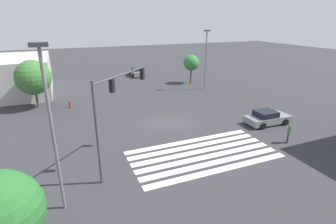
{
  "coord_description": "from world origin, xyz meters",
  "views": [
    {
      "loc": [
        -9.28,
        -22.27,
        9.75
      ],
      "look_at": [
        0.0,
        0.0,
        1.1
      ],
      "focal_mm": 28.0,
      "sensor_mm": 36.0,
      "label": 1
    }
  ],
  "objects_px": {
    "car_2": "(267,118)",
    "tree_corner_b": "(33,77)",
    "street_light_pole_a": "(51,119)",
    "street_light_pole_b": "(206,55)",
    "traffic_signal_mast": "(113,103)",
    "car_1": "(136,72)",
    "pedestrian": "(289,132)",
    "tree_corner_a": "(191,63)",
    "fire_hydrant": "(70,104)"
  },
  "relations": [
    {
      "from": "car_2",
      "to": "tree_corner_b",
      "type": "xyz_separation_m",
      "value": [
        -20.89,
        13.97,
        2.93
      ]
    },
    {
      "from": "street_light_pole_a",
      "to": "street_light_pole_b",
      "type": "distance_m",
      "value": 27.63
    },
    {
      "from": "traffic_signal_mast",
      "to": "car_1",
      "type": "xyz_separation_m",
      "value": [
        9.8,
        29.23,
        -4.01
      ]
    },
    {
      "from": "traffic_signal_mast",
      "to": "pedestrian",
      "type": "distance_m",
      "value": 14.42
    },
    {
      "from": "traffic_signal_mast",
      "to": "street_light_pole_b",
      "type": "xyz_separation_m",
      "value": [
        16.3,
        16.34,
        0.25
      ]
    },
    {
      "from": "car_2",
      "to": "tree_corner_a",
      "type": "height_order",
      "value": "tree_corner_a"
    },
    {
      "from": "traffic_signal_mast",
      "to": "tree_corner_b",
      "type": "bearing_deg",
      "value": 64.11
    },
    {
      "from": "pedestrian",
      "to": "tree_corner_a",
      "type": "bearing_deg",
      "value": -49.16
    },
    {
      "from": "traffic_signal_mast",
      "to": "fire_hydrant",
      "type": "relative_size",
      "value": 7.62
    },
    {
      "from": "tree_corner_a",
      "to": "fire_hydrant",
      "type": "bearing_deg",
      "value": -163.02
    },
    {
      "from": "car_1",
      "to": "pedestrian",
      "type": "relative_size",
      "value": 2.52
    },
    {
      "from": "street_light_pole_b",
      "to": "tree_corner_b",
      "type": "height_order",
      "value": "street_light_pole_b"
    },
    {
      "from": "traffic_signal_mast",
      "to": "fire_hydrant",
      "type": "distance_m",
      "value": 15.65
    },
    {
      "from": "car_1",
      "to": "car_2",
      "type": "relative_size",
      "value": 0.98
    },
    {
      "from": "car_2",
      "to": "tree_corner_a",
      "type": "distance_m",
      "value": 18.34
    },
    {
      "from": "traffic_signal_mast",
      "to": "street_light_pole_a",
      "type": "bearing_deg",
      "value": 173.83
    },
    {
      "from": "tree_corner_b",
      "to": "traffic_signal_mast",
      "type": "bearing_deg",
      "value": -70.89
    },
    {
      "from": "tree_corner_a",
      "to": "street_light_pole_b",
      "type": "bearing_deg",
      "value": -89.1
    },
    {
      "from": "car_2",
      "to": "fire_hydrant",
      "type": "xyz_separation_m",
      "value": [
        -17.51,
        12.47,
        -0.2
      ]
    },
    {
      "from": "car_1",
      "to": "tree_corner_a",
      "type": "height_order",
      "value": "tree_corner_a"
    },
    {
      "from": "fire_hydrant",
      "to": "tree_corner_b",
      "type": "bearing_deg",
      "value": 156.15
    },
    {
      "from": "car_2",
      "to": "pedestrian",
      "type": "bearing_deg",
      "value": -108.19
    },
    {
      "from": "street_light_pole_a",
      "to": "pedestrian",
      "type": "bearing_deg",
      "value": 4.39
    },
    {
      "from": "street_light_pole_a",
      "to": "street_light_pole_b",
      "type": "height_order",
      "value": "street_light_pole_a"
    },
    {
      "from": "traffic_signal_mast",
      "to": "tree_corner_b",
      "type": "distance_m",
      "value": 17.37
    },
    {
      "from": "car_2",
      "to": "tree_corner_b",
      "type": "height_order",
      "value": "tree_corner_b"
    },
    {
      "from": "tree_corner_b",
      "to": "fire_hydrant",
      "type": "distance_m",
      "value": 4.84
    },
    {
      "from": "traffic_signal_mast",
      "to": "car_2",
      "type": "height_order",
      "value": "traffic_signal_mast"
    },
    {
      "from": "traffic_signal_mast",
      "to": "tree_corner_b",
      "type": "relative_size",
      "value": 1.19
    },
    {
      "from": "tree_corner_a",
      "to": "tree_corner_b",
      "type": "bearing_deg",
      "value": -169.23
    },
    {
      "from": "car_1",
      "to": "street_light_pole_b",
      "type": "distance_m",
      "value": 15.05
    },
    {
      "from": "tree_corner_a",
      "to": "fire_hydrant",
      "type": "distance_m",
      "value": 19.57
    },
    {
      "from": "tree_corner_a",
      "to": "tree_corner_b",
      "type": "relative_size",
      "value": 0.81
    },
    {
      "from": "car_1",
      "to": "pedestrian",
      "type": "xyz_separation_m",
      "value": [
        4.04,
        -30.76,
        0.26
      ]
    },
    {
      "from": "pedestrian",
      "to": "fire_hydrant",
      "type": "height_order",
      "value": "pedestrian"
    },
    {
      "from": "street_light_pole_b",
      "to": "fire_hydrant",
      "type": "bearing_deg",
      "value": -175.51
    },
    {
      "from": "car_2",
      "to": "street_light_pole_a",
      "type": "distance_m",
      "value": 20.04
    },
    {
      "from": "pedestrian",
      "to": "street_light_pole_b",
      "type": "distance_m",
      "value": 18.48
    },
    {
      "from": "fire_hydrant",
      "to": "traffic_signal_mast",
      "type": "bearing_deg",
      "value": -81.23
    },
    {
      "from": "car_1",
      "to": "street_light_pole_a",
      "type": "height_order",
      "value": "street_light_pole_a"
    },
    {
      "from": "traffic_signal_mast",
      "to": "tree_corner_b",
      "type": "height_order",
      "value": "traffic_signal_mast"
    },
    {
      "from": "pedestrian",
      "to": "fire_hydrant",
      "type": "relative_size",
      "value": 1.98
    },
    {
      "from": "car_2",
      "to": "tree_corner_a",
      "type": "relative_size",
      "value": 0.99
    },
    {
      "from": "street_light_pole_a",
      "to": "car_1",
      "type": "bearing_deg",
      "value": 67.39
    },
    {
      "from": "pedestrian",
      "to": "tree_corner_b",
      "type": "distance_m",
      "value": 26.61
    },
    {
      "from": "fire_hydrant",
      "to": "car_1",
      "type": "bearing_deg",
      "value": 49.86
    },
    {
      "from": "street_light_pole_a",
      "to": "fire_hydrant",
      "type": "bearing_deg",
      "value": 85.91
    },
    {
      "from": "car_1",
      "to": "street_light_pole_a",
      "type": "bearing_deg",
      "value": 158.5
    },
    {
      "from": "traffic_signal_mast",
      "to": "pedestrian",
      "type": "xyz_separation_m",
      "value": [
        13.84,
        -1.53,
        -3.75
      ]
    },
    {
      "from": "pedestrian",
      "to": "street_light_pole_b",
      "type": "bearing_deg",
      "value": -50.81
    }
  ]
}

